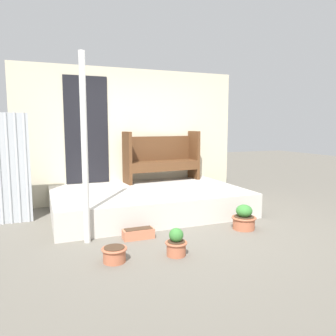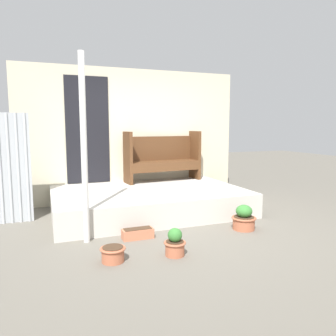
# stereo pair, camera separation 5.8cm
# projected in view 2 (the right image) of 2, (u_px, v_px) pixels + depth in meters

# --- Properties ---
(ground_plane) EXTENTS (24.00, 24.00, 0.00)m
(ground_plane) POSITION_uv_depth(u_px,v_px,m) (176.00, 229.00, 4.78)
(ground_plane) COLOR #666056
(porch_slab) EXTENTS (3.19, 2.06, 0.40)m
(porch_slab) POSITION_uv_depth(u_px,v_px,m) (149.00, 201.00, 5.67)
(porch_slab) COLOR beige
(porch_slab) RESTS_ON ground_plane
(house_wall) EXTENTS (4.39, 0.08, 2.60)m
(house_wall) POSITION_uv_depth(u_px,v_px,m) (131.00, 135.00, 6.50)
(house_wall) COLOR beige
(house_wall) RESTS_ON ground_plane
(support_post) EXTENTS (0.08, 0.08, 2.39)m
(support_post) POSITION_uv_depth(u_px,v_px,m) (84.00, 150.00, 4.08)
(support_post) COLOR silver
(support_post) RESTS_ON ground_plane
(bench) EXTENTS (1.55, 0.53, 0.99)m
(bench) POSITION_uv_depth(u_px,v_px,m) (162.00, 156.00, 6.50)
(bench) COLOR #54331C
(bench) RESTS_ON porch_slab
(flower_pot_left) EXTENTS (0.29, 0.29, 0.17)m
(flower_pot_left) POSITION_uv_depth(u_px,v_px,m) (113.00, 253.00, 3.61)
(flower_pot_left) COLOR #B26042
(flower_pot_left) RESTS_ON ground_plane
(flower_pot_middle) EXTENTS (0.26, 0.26, 0.33)m
(flower_pot_middle) POSITION_uv_depth(u_px,v_px,m) (175.00, 244.00, 3.78)
(flower_pot_middle) COLOR #B26042
(flower_pot_middle) RESTS_ON ground_plane
(flower_pot_right) EXTENTS (0.36, 0.36, 0.36)m
(flower_pot_right) POSITION_uv_depth(u_px,v_px,m) (244.00, 219.00, 4.74)
(flower_pot_right) COLOR #B26042
(flower_pot_right) RESTS_ON ground_plane
(planter_box_rect) EXTENTS (0.41, 0.17, 0.14)m
(planter_box_rect) POSITION_uv_depth(u_px,v_px,m) (138.00, 233.00, 4.36)
(planter_box_rect) COLOR #C67251
(planter_box_rect) RESTS_ON ground_plane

